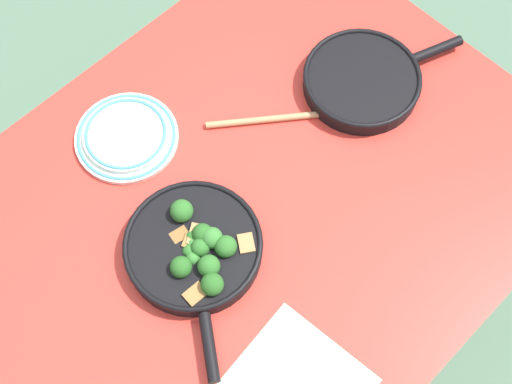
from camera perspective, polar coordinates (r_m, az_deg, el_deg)
name	(u,v)px	position (r m, az deg, el deg)	size (l,w,h in m)	color
ground_plane	(256,300)	(2.22, 0.00, -8.66)	(14.00, 14.00, 0.00)	#51755B
dining_table_red	(256,210)	(1.59, 0.00, -1.46)	(1.29, 1.02, 0.75)	red
skillet_broccoli	(196,249)	(1.45, -4.81, -4.61)	(0.31, 0.37, 0.08)	black
skillet_eggs	(363,80)	(1.66, 8.55, 8.84)	(0.39, 0.27, 0.04)	black
wooden_spoon	(309,115)	(1.61, 4.24, 6.15)	(0.31, 0.25, 0.02)	tan
dinner_plate_stack	(126,136)	(1.60, -10.34, 4.43)	(0.23, 0.23, 0.03)	silver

